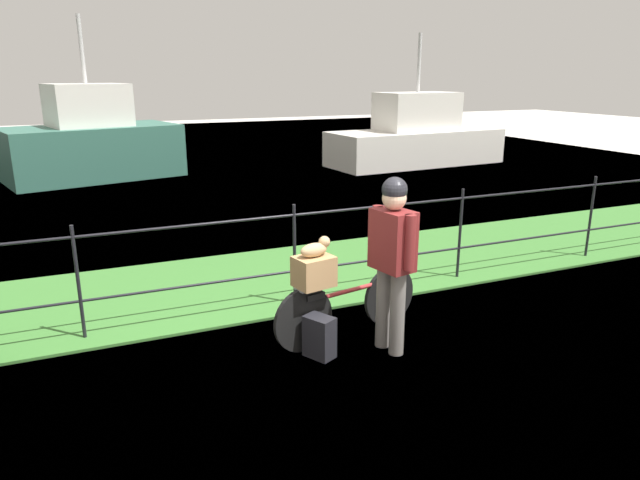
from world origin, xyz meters
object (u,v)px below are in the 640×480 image
(bicycle_main, at_px, (347,306))
(terrier_dog, at_px, (316,248))
(cyclist_person, at_px, (392,250))
(moored_boat_mid, at_px, (416,138))
(wooden_crate, at_px, (314,271))
(backpack_on_paving, at_px, (319,337))
(moored_boat_near, at_px, (92,143))

(bicycle_main, height_order, terrier_dog, terrier_dog)
(cyclist_person, bearing_deg, moored_boat_mid, 56.46)
(wooden_crate, bearing_deg, backpack_on_paving, -97.85)
(terrier_dog, bearing_deg, bicycle_main, 11.43)
(terrier_dog, bearing_deg, wooden_crate, -168.57)
(wooden_crate, height_order, moored_boat_mid, moored_boat_mid)
(moored_boat_near, bearing_deg, moored_boat_mid, -8.12)
(backpack_on_paving, bearing_deg, moored_boat_near, -19.87)
(moored_boat_near, bearing_deg, cyclist_person, -79.38)
(bicycle_main, distance_m, moored_boat_near, 11.04)
(terrier_dog, xyz_separation_m, moored_boat_near, (-1.49, 10.94, -0.12))
(cyclist_person, distance_m, moored_boat_near, 11.47)
(backpack_on_paving, relative_size, moored_boat_near, 0.09)
(backpack_on_paving, xyz_separation_m, moored_boat_mid, (7.32, 9.89, 0.55))
(moored_boat_mid, bearing_deg, wooden_crate, -126.94)
(cyclist_person, bearing_deg, terrier_dog, 151.81)
(wooden_crate, relative_size, backpack_on_paving, 0.88)
(cyclist_person, xyz_separation_m, moored_boat_mid, (6.64, 10.02, -0.25))
(moored_boat_near, xyz_separation_m, moored_boat_mid, (8.76, -1.25, -0.13))
(wooden_crate, xyz_separation_m, moored_boat_near, (-1.47, 10.94, 0.10))
(wooden_crate, distance_m, backpack_on_paving, 0.61)
(wooden_crate, bearing_deg, moored_boat_near, 97.63)
(bicycle_main, distance_m, cyclist_person, 0.82)
(wooden_crate, height_order, cyclist_person, cyclist_person)
(bicycle_main, bearing_deg, terrier_dog, -168.57)
(terrier_dog, relative_size, moored_boat_mid, 0.06)
(cyclist_person, bearing_deg, wooden_crate, 153.06)
(backpack_on_paving, distance_m, moored_boat_mid, 12.31)
(cyclist_person, xyz_separation_m, backpack_on_paving, (-0.67, 0.14, -0.80))
(backpack_on_paving, bearing_deg, cyclist_person, -128.65)
(terrier_dog, bearing_deg, moored_boat_near, 97.76)
(cyclist_person, height_order, moored_boat_near, moored_boat_near)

